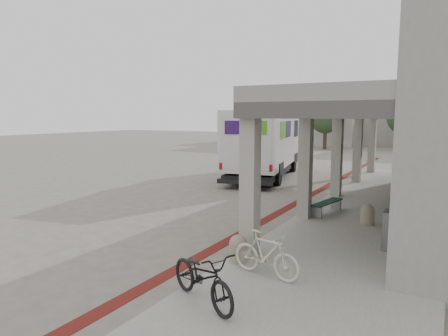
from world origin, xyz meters
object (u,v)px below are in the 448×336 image
Objects in this scene: bicycle_cream at (266,254)px; bicycle_black at (203,276)px; fedex_truck at (264,142)px; utility_cabinet at (393,230)px; bench at (327,205)px.

bicycle_black is at bearing 173.45° from bicycle_cream.
utility_cabinet is at bearing -62.96° from fedex_truck.
bench is (5.38, -6.84, -1.52)m from fedex_truck.
fedex_truck is at bearing 129.59° from utility_cabinet.
bench is at bearing -63.67° from fedex_truck.
bicycle_black reaches higher than utility_cabinet.
fedex_truck is at bearing 34.41° from bicycle_cream.
fedex_truck is 12.46m from utility_cabinet.
bench is 1.14× the size of bicycle_cream.
bicycle_cream reaches higher than bench.
bench is at bearing 13.79° from bicycle_cream.
bench is 3.70m from utility_cabinet.
fedex_truck reaches higher than bicycle_black.
fedex_truck is at bearing 138.54° from bench.
bicycle_black is 1.69m from bicycle_cream.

